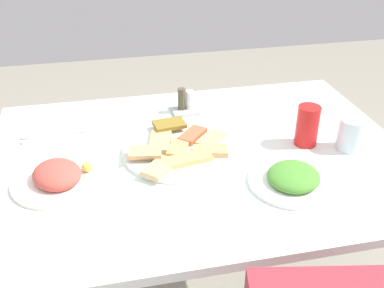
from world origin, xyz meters
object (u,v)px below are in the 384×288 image
(soda_can, at_px, (307,126))
(paper_napkin, at_px, (54,135))
(drinking_glass, at_px, (351,134))
(dining_table, at_px, (200,176))
(spoon, at_px, (53,136))
(condiment_caddy, at_px, (185,105))
(salad_plate_greens, at_px, (58,177))
(salad_plate_rice, at_px, (293,178))
(fork, at_px, (54,131))
(pide_platter, at_px, (179,149))

(soda_can, bearing_deg, paper_napkin, -16.28)
(soda_can, relative_size, drinking_glass, 1.28)
(drinking_glass, relative_size, paper_napkin, 0.73)
(dining_table, bearing_deg, spoon, -23.90)
(soda_can, distance_m, condiment_caddy, 0.42)
(salad_plate_greens, height_order, salad_plate_rice, salad_plate_greens)
(salad_plate_greens, bearing_deg, fork, -85.19)
(spoon, bearing_deg, dining_table, 144.75)
(dining_table, height_order, spoon, spoon)
(salad_plate_rice, distance_m, drinking_glass, 0.27)
(salad_plate_rice, height_order, spoon, salad_plate_rice)
(salad_plate_greens, height_order, condiment_caddy, condiment_caddy)
(pide_platter, relative_size, condiment_caddy, 3.49)
(dining_table, distance_m, salad_plate_rice, 0.30)
(drinking_glass, height_order, fork, drinking_glass)
(paper_napkin, bearing_deg, drinking_glass, 162.58)
(dining_table, distance_m, drinking_glass, 0.45)
(pide_platter, height_order, salad_plate_greens, salad_plate_greens)
(pide_platter, distance_m, condiment_caddy, 0.27)
(drinking_glass, height_order, condiment_caddy, drinking_glass)
(paper_napkin, bearing_deg, dining_table, 154.07)
(spoon, bearing_deg, paper_napkin, -101.36)
(condiment_caddy, bearing_deg, pide_platter, 75.10)
(pide_platter, height_order, fork, pide_platter)
(drinking_glass, bearing_deg, fork, -18.53)
(dining_table, bearing_deg, soda_can, 177.89)
(spoon, bearing_deg, pide_platter, 143.93)
(salad_plate_greens, distance_m, soda_can, 0.71)
(fork, bearing_deg, dining_table, 135.90)
(dining_table, relative_size, fork, 6.14)
(salad_plate_greens, height_order, soda_can, soda_can)
(dining_table, bearing_deg, drinking_glass, 171.67)
(fork, bearing_deg, pide_platter, 134.53)
(drinking_glass, distance_m, spoon, 0.88)
(drinking_glass, bearing_deg, paper_napkin, -17.42)
(pide_platter, relative_size, paper_napkin, 2.50)
(dining_table, height_order, soda_can, soda_can)
(salad_plate_greens, height_order, paper_napkin, salad_plate_greens)
(soda_can, relative_size, fork, 0.63)
(salad_plate_rice, distance_m, condiment_caddy, 0.51)
(salad_plate_rice, relative_size, drinking_glass, 2.43)
(pide_platter, xyz_separation_m, salad_plate_rice, (-0.26, 0.21, 0.00))
(salad_plate_rice, xyz_separation_m, soda_can, (-0.12, -0.18, 0.05))
(paper_napkin, height_order, condiment_caddy, condiment_caddy)
(soda_can, bearing_deg, salad_plate_rice, 57.55)
(dining_table, xyz_separation_m, soda_can, (-0.32, 0.01, 0.14))
(soda_can, distance_m, paper_napkin, 0.77)
(salad_plate_greens, bearing_deg, paper_napkin, -84.87)
(dining_table, distance_m, condiment_caddy, 0.30)
(salad_plate_rice, bearing_deg, paper_napkin, -32.82)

